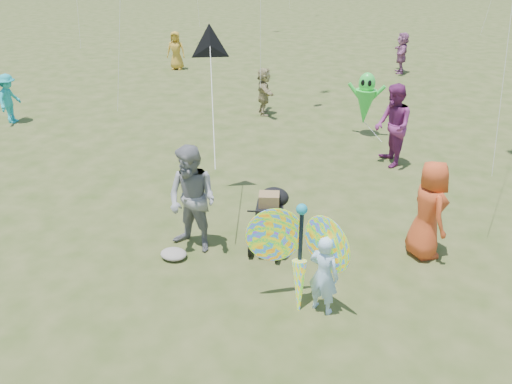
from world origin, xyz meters
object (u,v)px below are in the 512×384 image
crowd_g (176,50)px  crowd_j (402,53)px  child_girl (324,275)px  crowd_i (9,99)px  crowd_e (393,126)px  alien_kite (365,101)px  crowd_a (429,210)px  butterfly_kite (300,255)px  jogging_stroller (271,216)px  adult_man (192,200)px  crowd_d (264,91)px

crowd_g → crowd_j: crowd_j is taller
child_girl → crowd_i: bearing=-10.4°
crowd_e → alien_kite: size_ratio=1.12×
crowd_a → crowd_g: crowd_a is taller
butterfly_kite → alien_kite: alien_kite is taller
crowd_g → butterfly_kite: butterfly_kite is taller
crowd_a → butterfly_kite: (-1.69, -1.96, -0.02)m
crowd_i → jogging_stroller: bearing=-126.0°
adult_man → crowd_a: bearing=28.5°
butterfly_kite → crowd_j: bearing=89.4°
adult_man → crowd_i: adult_man is taller
crowd_i → crowd_d: bearing=-77.9°
crowd_a → crowd_d: crowd_a is taller
crowd_i → butterfly_kite: size_ratio=0.78×
jogging_stroller → alien_kite: (0.68, 6.28, 0.36)m
crowd_d → alien_kite: 3.30m
butterfly_kite → alien_kite: 7.59m
child_girl → crowd_g: crowd_g is taller
crowd_j → adult_man: bearing=-17.3°
adult_man → crowd_j: bearing=93.1°
adult_man → butterfly_kite: adult_man is taller
child_girl → crowd_j: size_ratio=0.78×
crowd_d → crowd_g: size_ratio=0.94×
crowd_d → adult_man: bearing=163.3°
crowd_d → crowd_g: crowd_g is taller
crowd_a → alien_kite: 5.93m
crowd_g → alien_kite: 10.11m
crowd_a → crowd_j: (-1.53, 13.49, -0.06)m
crowd_a → crowd_j: bearing=-22.6°
adult_man → crowd_e: crowd_e is taller
crowd_d → crowd_e: size_ratio=0.74×
adult_man → butterfly_kite: size_ratio=1.04×
child_girl → alien_kite: size_ratio=0.72×
crowd_d → crowd_j: bearing=-52.7°
crowd_j → jogging_stroller: size_ratio=1.43×
crowd_j → crowd_g: bearing=-83.0°
crowd_g → butterfly_kite: size_ratio=0.84×
crowd_j → crowd_i: bearing=-53.8°
crowd_e → crowd_j: size_ratio=1.22×
alien_kite → butterfly_kite: bearing=-88.6°
jogging_stroller → butterfly_kite: 1.59m
adult_man → crowd_j: (2.25, 14.62, -0.15)m
crowd_a → crowd_i: bearing=45.5°
crowd_d → alien_kite: bearing=-130.9°
crowd_i → alien_kite: alien_kite is taller
crowd_a → crowd_i: (-11.84, 3.27, -0.14)m
crowd_e → crowd_i: crowd_e is taller
crowd_e → butterfly_kite: bearing=-31.2°
jogging_stroller → adult_man: bearing=-174.4°
crowd_e → crowd_g: 11.93m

